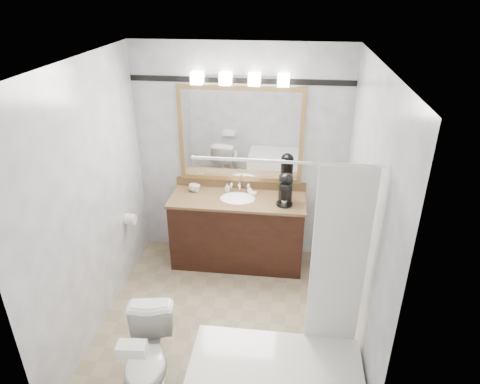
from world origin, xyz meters
name	(u,v)px	position (x,y,z in m)	size (l,w,h in m)	color
room	(223,210)	(0.00, 0.00, 1.25)	(2.42, 2.62, 2.52)	gray
vanity	(238,229)	(0.00, 1.02, 0.44)	(1.53, 0.58, 0.97)	black
mirror	(240,135)	(0.00, 1.28, 1.50)	(1.40, 0.04, 1.10)	#AA844D
vanity_light_bar	(240,79)	(0.00, 1.23, 2.13)	(1.02, 0.14, 0.12)	silver
accent_stripe	(241,80)	(0.00, 1.29, 2.10)	(2.40, 0.01, 0.06)	black
bathtub	(278,381)	(0.55, -0.90, 0.28)	(1.30, 0.75, 1.96)	white
tp_roll	(130,219)	(-1.14, 0.66, 0.70)	(0.12, 0.12, 0.11)	white
toilet	(148,359)	(-0.48, -0.86, 0.34)	(0.38, 0.66, 0.68)	white
tissue_box	(132,349)	(-0.48, -1.12, 0.72)	(0.21, 0.11, 0.08)	white
coffee_maker	(286,188)	(0.53, 0.98, 1.03)	(0.18, 0.23, 0.35)	black
cup_left	(194,188)	(-0.53, 1.14, 0.89)	(0.11, 0.11, 0.08)	white
cup_right	(196,188)	(-0.49, 1.13, 0.89)	(0.09, 0.09, 0.08)	white
soap_bottle_a	(227,188)	(-0.14, 1.17, 0.90)	(0.04, 0.05, 0.10)	white
soap_bottle_b	(250,190)	(0.12, 1.18, 0.89)	(0.06, 0.06, 0.07)	white
soap_bar	(253,193)	(0.16, 1.13, 0.86)	(0.09, 0.05, 0.03)	beige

